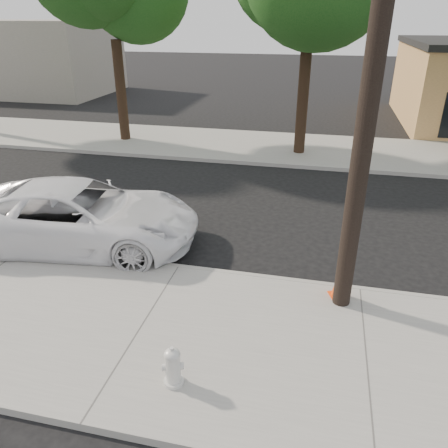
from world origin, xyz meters
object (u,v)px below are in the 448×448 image
at_px(police_cruiser, 79,216).
at_px(traffic_cone, 339,283).
at_px(fire_hydrant, 173,367).
at_px(utility_pole, 375,60).

height_order(police_cruiser, traffic_cone, police_cruiser).
bearing_deg(police_cruiser, fire_hydrant, -143.81).
xyz_separation_m(utility_pole, traffic_cone, (-0.06, 0.20, -4.24)).
relative_size(utility_pole, police_cruiser, 1.52).
xyz_separation_m(fire_hydrant, traffic_cone, (2.51, 2.97, -0.01)).
relative_size(utility_pole, fire_hydrant, 13.78).
xyz_separation_m(police_cruiser, fire_hydrant, (3.83, -4.05, -0.36)).
bearing_deg(fire_hydrant, utility_pole, 28.13).
xyz_separation_m(utility_pole, police_cruiser, (-6.40, 1.27, -3.87)).
bearing_deg(traffic_cone, utility_pole, -73.28).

